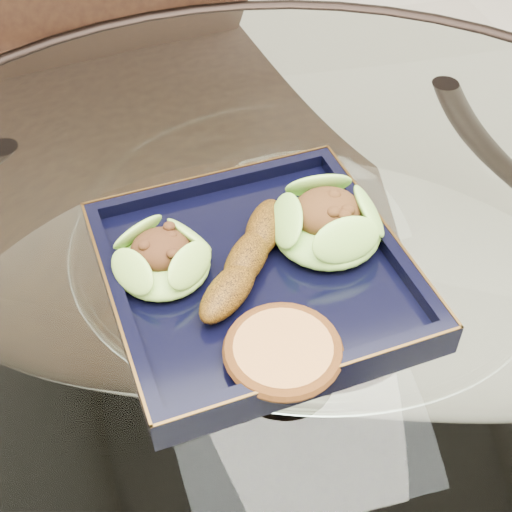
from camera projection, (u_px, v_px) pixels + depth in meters
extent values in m
cylinder|color=white|center=(302.00, 275.00, 0.69)|extent=(1.10, 1.10, 0.01)
torus|color=black|center=(302.00, 275.00, 0.69)|extent=(1.13, 1.13, 0.02)
cylinder|color=black|center=(402.00, 281.00, 1.20)|extent=(0.04, 0.04, 0.75)
cylinder|color=black|center=(66.00, 347.00, 1.11)|extent=(0.04, 0.04, 0.75)
cube|color=#311D10|center=(178.00, 241.00, 1.15)|extent=(0.47, 0.47, 0.04)
cube|color=#311D10|center=(124.00, 35.00, 1.08)|extent=(0.39, 0.09, 0.45)
cylinder|color=#311D10|center=(122.00, 447.00, 1.15)|extent=(0.03, 0.03, 0.44)
cylinder|color=#311D10|center=(317.00, 375.00, 1.25)|extent=(0.03, 0.03, 0.44)
cylinder|color=#311D10|center=(72.00, 296.00, 1.38)|extent=(0.03, 0.03, 0.44)
cylinder|color=#311D10|center=(240.00, 246.00, 1.48)|extent=(0.03, 0.03, 0.44)
cube|color=black|center=(256.00, 278.00, 0.67)|extent=(0.30, 0.30, 0.02)
ellipsoid|color=#72A32F|center=(162.00, 261.00, 0.65)|extent=(0.10, 0.10, 0.03)
ellipsoid|color=#61992C|center=(327.00, 225.00, 0.68)|extent=(0.14, 0.14, 0.04)
ellipsoid|color=#653D0A|center=(247.00, 258.00, 0.65)|extent=(0.12, 0.15, 0.03)
cylinder|color=#B77B3D|center=(283.00, 352.00, 0.58)|extent=(0.09, 0.09, 0.02)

